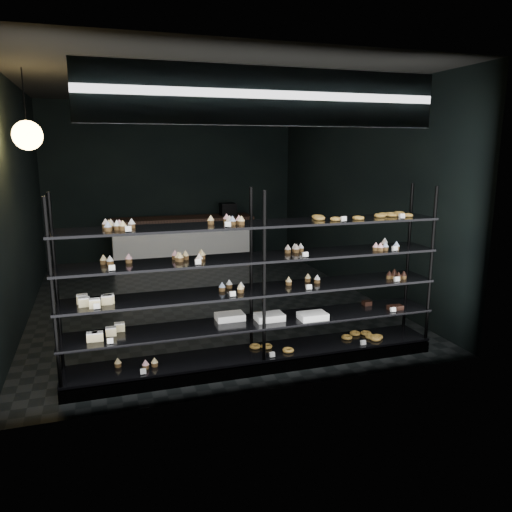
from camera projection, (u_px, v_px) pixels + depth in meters
name	position (u px, v px, depth m)	size (l,w,h in m)	color
room	(203.00, 197.00, 7.33)	(5.01, 6.01, 3.20)	black
display_shelf	(255.00, 311.00, 5.26)	(4.00, 0.50, 1.91)	black
signage	(269.00, 96.00, 4.36)	(3.30, 0.05, 0.50)	#0E0B38
pendant_lamp	(27.00, 135.00, 5.66)	(0.33, 0.33, 0.90)	black
service_counter	(183.00, 241.00, 9.92)	(2.80, 0.65, 1.23)	silver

